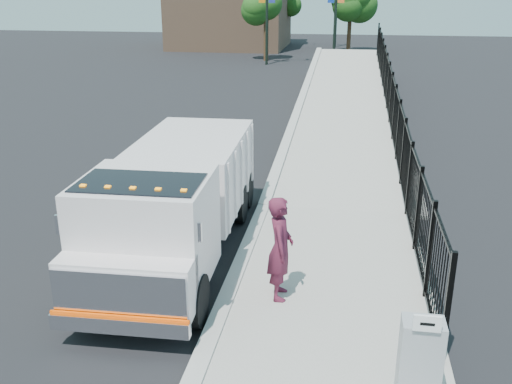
# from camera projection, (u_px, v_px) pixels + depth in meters

# --- Properties ---
(ground) EXTENTS (120.00, 120.00, 0.00)m
(ground) POSITION_uv_depth(u_px,v_px,m) (233.00, 286.00, 10.92)
(ground) COLOR black
(ground) RESTS_ON ground
(sidewalk) EXTENTS (3.55, 12.00, 0.12)m
(sidewalk) POSITION_uv_depth(u_px,v_px,m) (330.00, 356.00, 8.76)
(sidewalk) COLOR #9E998E
(sidewalk) RESTS_ON ground
(curb) EXTENTS (0.30, 12.00, 0.16)m
(curb) POSITION_uv_depth(u_px,v_px,m) (209.00, 343.00, 9.04)
(curb) COLOR #ADAAA3
(curb) RESTS_ON ground
(ramp) EXTENTS (3.95, 24.06, 3.19)m
(ramp) POSITION_uv_depth(u_px,v_px,m) (350.00, 114.00, 25.45)
(ramp) COLOR #9E998E
(ramp) RESTS_ON ground
(iron_fence) EXTENTS (0.10, 28.00, 1.80)m
(iron_fence) POSITION_uv_depth(u_px,v_px,m) (390.00, 114.00, 21.21)
(iron_fence) COLOR black
(iron_fence) RESTS_ON ground
(truck) EXTENTS (2.47, 7.09, 2.41)m
(truck) POSITION_uv_depth(u_px,v_px,m) (175.00, 198.00, 11.60)
(truck) COLOR black
(truck) RESTS_ON ground
(worker) EXTENTS (0.52, 0.73, 1.91)m
(worker) POSITION_uv_depth(u_px,v_px,m) (280.00, 248.00, 10.02)
(worker) COLOR #591A2F
(worker) RESTS_ON sidewalk
(utility_cabinet) EXTENTS (0.55, 0.40, 1.25)m
(utility_cabinet) POSITION_uv_depth(u_px,v_px,m) (420.00, 362.00, 7.53)
(utility_cabinet) COLOR gray
(utility_cabinet) RESTS_ON sidewalk
(arrow_sign) EXTENTS (0.35, 0.04, 0.22)m
(arrow_sign) POSITION_uv_depth(u_px,v_px,m) (427.00, 323.00, 7.07)
(arrow_sign) COLOR white
(arrow_sign) RESTS_ON utility_cabinet
(light_pole_0) EXTENTS (3.77, 0.22, 8.00)m
(light_pole_0) POSITION_uv_depth(u_px,v_px,m) (271.00, 1.00, 39.74)
(light_pole_0) COLOR black
(light_pole_0) RESTS_ON ground
(light_pole_1) EXTENTS (3.78, 0.22, 8.00)m
(light_pole_1) POSITION_uv_depth(u_px,v_px,m) (331.00, 1.00, 39.76)
(light_pole_1) COLOR black
(light_pole_1) RESTS_ON ground
(tree_0) EXTENTS (2.53, 2.53, 5.26)m
(tree_0) POSITION_uv_depth(u_px,v_px,m) (266.00, 6.00, 42.06)
(tree_0) COLOR #382314
(tree_0) RESTS_ON ground
(tree_1) EXTENTS (2.75, 2.75, 5.38)m
(tree_1) POSITION_uv_depth(u_px,v_px,m) (351.00, 4.00, 48.12)
(tree_1) COLOR #382314
(tree_1) RESTS_ON ground
(tree_2) EXTENTS (2.46, 2.46, 5.23)m
(tree_2) POSITION_uv_depth(u_px,v_px,m) (287.00, 2.00, 53.92)
(tree_2) COLOR #382314
(tree_2) RESTS_ON ground
(building) EXTENTS (10.00, 10.00, 8.00)m
(building) POSITION_uv_depth(u_px,v_px,m) (231.00, 2.00, 51.72)
(building) COLOR #8C664C
(building) RESTS_ON ground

